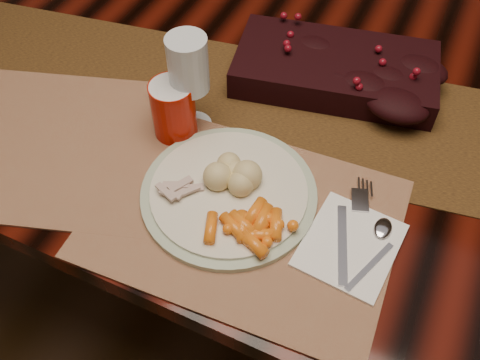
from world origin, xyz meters
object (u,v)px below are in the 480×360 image
at_px(placemat_main, 244,218).
at_px(mashed_potatoes, 233,171).
at_px(centerpiece, 336,65).
at_px(red_cup, 174,109).
at_px(wine_glass, 190,86).
at_px(napkin, 350,245).
at_px(turkey_shreds, 178,189).
at_px(dining_table, 300,209).
at_px(dinner_plate, 229,192).
at_px(baby_carrots, 243,224).

height_order(placemat_main, mashed_potatoes, mashed_potatoes).
relative_size(centerpiece, red_cup, 3.59).
bearing_deg(wine_glass, napkin, -21.01).
relative_size(placemat_main, napkin, 3.05).
bearing_deg(turkey_shreds, dining_table, 70.61).
distance_m(dining_table, dinner_plate, 0.49).
bearing_deg(red_cup, dining_table, 46.28).
bearing_deg(turkey_shreds, napkin, 6.03).
bearing_deg(centerpiece, wine_glass, -131.07).
distance_m(dining_table, napkin, 0.51).
height_order(dinner_plate, baby_carrots, baby_carrots).
bearing_deg(dinner_plate, dining_table, 81.10).
relative_size(dining_table, napkin, 11.85).
bearing_deg(turkey_shreds, placemat_main, 5.02).
xyz_separation_m(centerpiece, placemat_main, (-0.02, -0.36, -0.04)).
height_order(centerpiece, mashed_potatoes, centerpiece).
xyz_separation_m(baby_carrots, mashed_potatoes, (-0.05, 0.08, 0.01)).
height_order(centerpiece, turkey_shreds, centerpiece).
xyz_separation_m(napkin, wine_glass, (-0.33, 0.13, 0.09)).
distance_m(dinner_plate, wine_glass, 0.19).
bearing_deg(mashed_potatoes, placemat_main, -49.54).
xyz_separation_m(mashed_potatoes, wine_glass, (-0.12, 0.10, 0.05)).
bearing_deg(turkey_shreds, dinner_plate, 28.55).
bearing_deg(placemat_main, napkin, 3.95).
height_order(placemat_main, wine_glass, wine_glass).
height_order(placemat_main, baby_carrots, baby_carrots).
height_order(mashed_potatoes, wine_glass, wine_glass).
xyz_separation_m(mashed_potatoes, napkin, (0.21, -0.03, -0.04)).
distance_m(turkey_shreds, napkin, 0.28).
relative_size(dinner_plate, turkey_shreds, 3.87).
bearing_deg(mashed_potatoes, dining_table, 79.93).
bearing_deg(centerpiece, mashed_potatoes, -101.60).
distance_m(turkey_shreds, red_cup, 0.15).
distance_m(centerpiece, napkin, 0.37).
height_order(turkey_shreds, red_cup, red_cup).
xyz_separation_m(centerpiece, turkey_shreds, (-0.13, -0.37, -0.01)).
bearing_deg(dining_table, centerpiece, 69.53).
bearing_deg(mashed_potatoes, centerpiece, 78.40).
xyz_separation_m(dinner_plate, red_cup, (-0.15, 0.09, 0.04)).
relative_size(dinner_plate, baby_carrots, 2.64).
relative_size(turkey_shreds, red_cup, 0.70).
height_order(turkey_shreds, wine_glass, wine_glass).
distance_m(dinner_plate, napkin, 0.21).
distance_m(placemat_main, baby_carrots, 0.04).
bearing_deg(placemat_main, turkey_shreds, -177.72).
bearing_deg(baby_carrots, red_cup, 143.49).
bearing_deg(placemat_main, wine_glass, 135.83).
distance_m(dining_table, mashed_potatoes, 0.50).
height_order(mashed_potatoes, napkin, mashed_potatoes).
bearing_deg(baby_carrots, napkin, 16.72).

